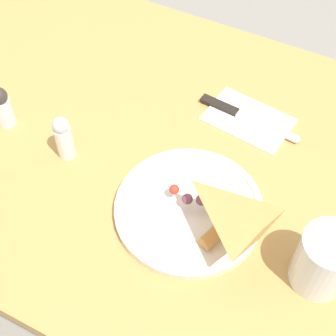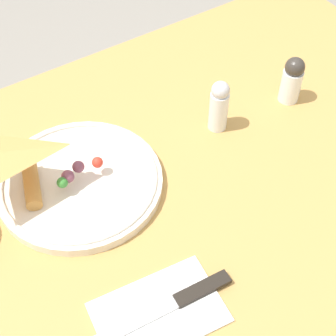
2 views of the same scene
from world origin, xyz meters
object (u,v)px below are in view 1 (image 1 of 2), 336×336
napkin_folded (248,120)px  butter_knife (243,116)px  plate_pizza (190,208)px  milk_glass (323,261)px  dining_table (147,176)px  pepper_shaker (2,106)px  salt_shaker (64,137)px

napkin_folded → butter_knife: 0.01m
plate_pizza → milk_glass: bearing=-4.4°
dining_table → plate_pizza: 0.22m
butter_knife → pepper_shaker: bearing=-146.5°
plate_pizza → butter_knife: bearing=90.2°
dining_table → pepper_shaker: bearing=-163.4°
napkin_folded → pepper_shaker: size_ratio=1.96×
napkin_folded → milk_glass: bearing=-50.3°
dining_table → napkin_folded: napkin_folded is taller
salt_shaker → plate_pizza: bearing=-2.7°
napkin_folded → butter_knife: size_ratio=0.81×
milk_glass → butter_knife: size_ratio=0.53×
dining_table → pepper_shaker: (-0.27, -0.08, 0.16)m
napkin_folded → pepper_shaker: (-0.42, -0.22, 0.04)m
milk_glass → butter_knife: 0.36m
dining_table → napkin_folded: size_ratio=6.43×
plate_pizza → pepper_shaker: bearing=176.4°
butter_knife → milk_glass: bearing=-43.8°
plate_pizza → butter_knife: plate_pizza is taller
napkin_folded → dining_table: bearing=-137.8°
milk_glass → napkin_folded: (-0.22, 0.27, -0.05)m
salt_shaker → pepper_shaker: salt_shaker is taller
milk_glass → butter_knife: (-0.23, 0.27, -0.05)m
butter_knife → pepper_shaker: size_ratio=2.41×
butter_knife → pepper_shaker: (-0.41, -0.22, 0.04)m
milk_glass → napkin_folded: 0.35m
dining_table → salt_shaker: 0.22m
butter_knife → salt_shaker: salt_shaker is taller
napkin_folded → salt_shaker: size_ratio=1.81×
milk_glass → napkin_folded: size_ratio=0.65×
dining_table → milk_glass: milk_glass is taller
butter_knife → napkin_folded: bearing=0.0°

